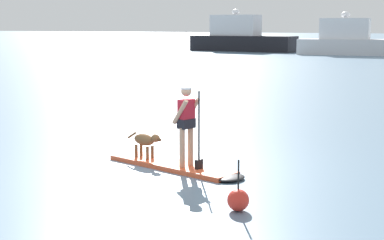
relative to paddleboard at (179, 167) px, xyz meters
name	(u,v)px	position (x,y,z in m)	size (l,w,h in m)	color
ground_plane	(172,168)	(-0.22, 0.06, -0.05)	(400.00, 400.00, 0.00)	slate
paddleboard	(179,167)	(0.00, 0.00, 0.00)	(3.52, 1.59, 0.10)	#E55933
person_paddler	(187,120)	(0.21, -0.06, 1.04)	(0.66, 0.56, 1.71)	tan
dog	(146,141)	(-0.98, 0.27, 0.44)	(1.05, 0.39, 0.58)	brown
moored_boat_far_starboard	(241,38)	(-20.17, 53.97, 1.48)	(12.46, 4.11, 4.76)	black
moored_boat_starboard	(350,41)	(-7.21, 51.17, 1.32)	(10.88, 4.32, 4.31)	silver
marker_buoy	(238,200)	(2.23, -2.17, 0.14)	(0.37, 0.37, 0.87)	red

